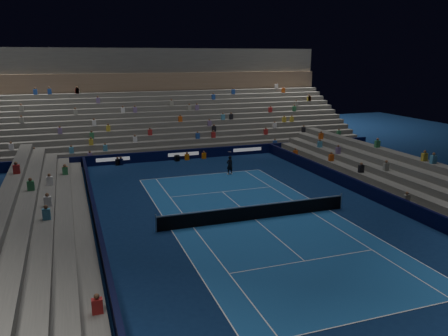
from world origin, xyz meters
TOP-DOWN VIEW (x-y plane):
  - ground at (0.00, 0.00)m, footprint 90.00×90.00m
  - court_surface at (0.00, 0.00)m, footprint 10.97×23.77m
  - sponsor_barrier_far at (0.00, 18.50)m, footprint 44.00×0.25m
  - sponsor_barrier_east at (9.70, 0.00)m, footprint 0.25×37.00m
  - sponsor_barrier_west at (-9.70, 0.00)m, footprint 0.25×37.00m
  - grandstand_main at (0.00, 27.90)m, footprint 44.00×15.20m
  - grandstand_east at (13.17, 0.00)m, footprint 5.00×37.00m
  - grandstand_west at (-13.17, 0.00)m, footprint 5.00×37.00m
  - tennis_net at (0.00, 0.00)m, footprint 12.90×0.10m
  - tennis_player at (2.38, 11.23)m, footprint 0.68×0.51m
  - broadcast_camera at (-0.79, 17.92)m, footprint 0.43×0.88m

SIDE VIEW (x-z plane):
  - ground at x=0.00m, z-range 0.00..0.00m
  - court_surface at x=0.00m, z-range 0.00..0.01m
  - broadcast_camera at x=-0.79m, z-range 0.01..0.59m
  - sponsor_barrier_far at x=0.00m, z-range 0.00..1.00m
  - sponsor_barrier_east at x=9.70m, z-range 0.00..1.00m
  - sponsor_barrier_west at x=-9.70m, z-range 0.00..1.00m
  - tennis_net at x=0.00m, z-range -0.05..1.05m
  - tennis_player at x=2.38m, z-range 0.00..1.67m
  - grandstand_east at x=13.17m, z-range -0.33..2.17m
  - grandstand_west at x=-13.17m, z-range -0.33..2.17m
  - grandstand_main at x=0.00m, z-range -2.22..8.98m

